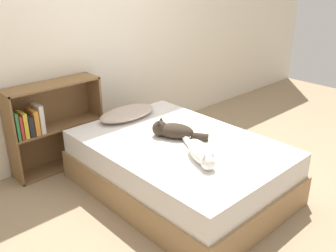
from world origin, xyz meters
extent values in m
plane|color=#997F60|center=(0.00, 0.00, 0.00)|extent=(8.00, 8.00, 0.00)
cube|color=silver|center=(0.00, 1.28, 1.25)|extent=(8.00, 0.06, 2.50)
cube|color=#99754C|center=(0.00, 0.00, 0.13)|extent=(1.26, 1.82, 0.26)
cube|color=silver|center=(0.00, 0.00, 0.37)|extent=(1.22, 1.76, 0.21)
ellipsoid|color=#B29E8E|center=(0.01, 0.72, 0.53)|extent=(0.61, 0.31, 0.10)
ellipsoid|color=white|center=(-0.11, -0.34, 0.54)|extent=(0.30, 0.41, 0.13)
sphere|color=white|center=(-0.18, -0.49, 0.53)|extent=(0.11, 0.11, 0.11)
cone|color=white|center=(-0.16, -0.50, 0.60)|extent=(0.04, 0.04, 0.03)
cone|color=white|center=(-0.21, -0.47, 0.60)|extent=(0.04, 0.04, 0.03)
cylinder|color=white|center=(0.01, -0.10, 0.50)|extent=(0.12, 0.18, 0.05)
ellipsoid|color=#33281E|center=(0.03, 0.08, 0.54)|extent=(0.32, 0.36, 0.13)
sphere|color=#33281E|center=(-0.04, 0.20, 0.54)|extent=(0.14, 0.14, 0.14)
cone|color=#33281E|center=(-0.07, 0.18, 0.62)|extent=(0.04, 0.04, 0.03)
cone|color=#33281E|center=(-0.01, 0.22, 0.62)|extent=(0.04, 0.04, 0.03)
cylinder|color=#33281E|center=(0.15, -0.10, 0.51)|extent=(0.13, 0.16, 0.06)
cube|color=brown|center=(-0.99, 1.11, 0.43)|extent=(0.02, 0.26, 0.86)
cube|color=brown|center=(-0.12, 1.11, 0.43)|extent=(0.02, 0.26, 0.86)
cube|color=brown|center=(-0.56, 1.11, 0.01)|extent=(0.90, 0.26, 0.02)
cube|color=brown|center=(-0.56, 1.11, 0.85)|extent=(0.90, 0.26, 0.02)
cube|color=brown|center=(-0.56, 1.11, 0.43)|extent=(0.86, 0.26, 0.02)
cube|color=brown|center=(-0.56, 1.23, 0.43)|extent=(0.90, 0.02, 0.86)
cube|color=#337F47|center=(-0.96, 1.07, 0.57)|extent=(0.02, 0.16, 0.25)
cube|color=#B7332D|center=(-0.92, 1.07, 0.55)|extent=(0.02, 0.16, 0.21)
cube|color=gold|center=(-0.89, 1.07, 0.56)|extent=(0.04, 0.16, 0.23)
cube|color=#232328|center=(-0.84, 1.07, 0.54)|extent=(0.04, 0.16, 0.19)
cube|color=orange|center=(-0.79, 1.07, 0.55)|extent=(0.04, 0.16, 0.23)
cube|color=beige|center=(-0.73, 1.07, 0.57)|extent=(0.04, 0.16, 0.27)
camera|label=1|loc=(-2.03, -2.03, 1.84)|focal=40.00mm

